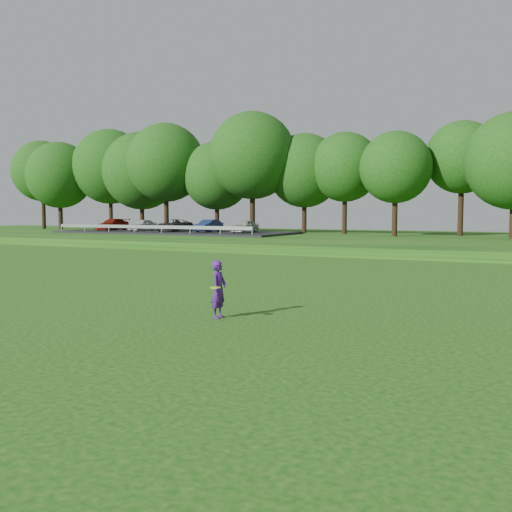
% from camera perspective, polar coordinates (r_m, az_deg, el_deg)
% --- Properties ---
extents(ground, '(140.00, 140.00, 0.00)m').
position_cam_1_polar(ground, '(16.65, -7.29, -5.09)').
color(ground, '#0E460D').
rests_on(ground, ground).
extents(berm, '(130.00, 30.00, 0.60)m').
position_cam_1_polar(berm, '(48.45, 16.33, 1.39)').
color(berm, '#0E460D').
rests_on(berm, ground).
extents(walking_path, '(130.00, 1.60, 0.04)m').
position_cam_1_polar(walking_path, '(34.86, 11.83, -0.12)').
color(walking_path, gray).
rests_on(walking_path, ground).
extents(treeline, '(104.00, 7.00, 15.00)m').
position_cam_1_polar(treeline, '(52.58, 17.38, 10.11)').
color(treeline, '#114610').
rests_on(treeline, berm).
extents(parking_lot, '(24.00, 9.00, 1.38)m').
position_cam_1_polar(parking_lot, '(57.24, -8.49, 2.71)').
color(parking_lot, black).
rests_on(parking_lot, berm).
extents(woman, '(0.51, 0.86, 1.50)m').
position_cam_1_polar(woman, '(14.76, -3.75, -3.34)').
color(woman, '#4C1B7A').
rests_on(woman, ground).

